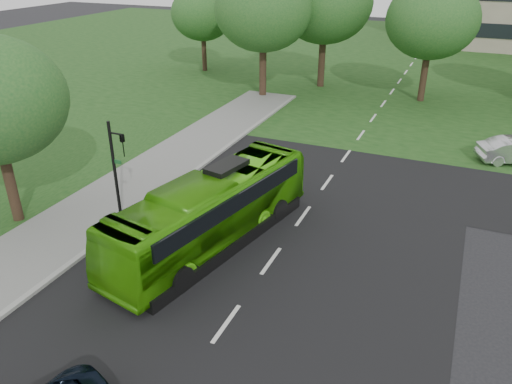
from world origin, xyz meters
TOP-DOWN VIEW (x-y plane):
  - ground at (0.00, 0.00)m, footprint 160.00×160.00m
  - street_surfaces at (-0.38, 22.75)m, footprint 120.00×120.00m
  - tree_park_a at (-9.68, 24.29)m, footprint 7.58×7.58m
  - tree_park_b at (-6.23, 29.42)m, footprint 7.96×7.96m
  - tree_park_c at (2.57, 28.09)m, footprint 6.94×6.94m
  - tree_park_f at (-18.69, 30.78)m, footprint 6.00×6.00m
  - bus at (-2.79, 2.37)m, footprint 4.68×11.05m
  - traffic_light at (-7.05, 2.00)m, footprint 0.78×0.22m

SIDE VIEW (x-z plane):
  - ground at x=0.00m, z-range 0.00..0.00m
  - street_surfaces at x=-0.38m, z-range -0.05..0.10m
  - bus at x=-2.79m, z-range 0.00..3.00m
  - traffic_light at x=-7.05m, z-range 0.42..5.29m
  - tree_park_f at x=-18.69m, z-range 1.44..9.45m
  - tree_park_c at x=2.57m, z-range 1.64..10.85m
  - tree_park_a at x=-9.68m, z-range 1.80..11.88m
  - tree_park_b at x=-6.23m, z-range 1.82..12.25m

